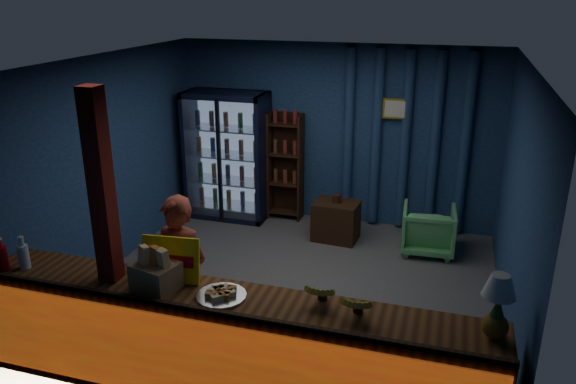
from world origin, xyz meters
name	(u,v)px	position (x,y,z in m)	size (l,w,h in m)	color
ground	(292,287)	(0.00, 0.00, 0.00)	(4.60, 4.60, 0.00)	#515154
room_walls	(292,159)	(0.00, 0.00, 1.57)	(4.60, 4.60, 4.60)	navy
counter	(227,347)	(0.00, -1.91, 0.48)	(4.40, 0.57, 0.99)	brown
support_post	(108,241)	(-1.05, -1.90, 1.30)	(0.16, 0.16, 2.60)	maroon
beverage_cooler	(229,156)	(-1.55, 1.92, 0.93)	(1.20, 0.62, 1.90)	black
bottle_shelf	(286,167)	(-0.70, 2.06, 0.79)	(0.50, 0.28, 1.60)	#361D11
curtain_folds	(405,141)	(1.00, 2.14, 1.30)	(1.74, 0.14, 2.50)	navy
framed_picture	(396,109)	(0.85, 2.10, 1.75)	(0.36, 0.04, 0.28)	yellow
shopkeeper	(180,277)	(-0.66, -1.43, 0.78)	(0.57, 0.37, 1.56)	#9C3D2A
green_chair	(428,230)	(1.44, 1.44, 0.31)	(0.67, 0.69, 0.62)	#63C771
side_table	(336,221)	(0.20, 1.46, 0.28)	(0.63, 0.48, 0.66)	#361D11
yellow_sign	(171,260)	(-0.53, -1.79, 1.15)	(0.51, 0.15, 0.40)	yellow
soda_bottles	(7,254)	(-2.05, -1.99, 1.07)	(0.41, 0.17, 0.30)	#B00B12
snack_box_left	(156,274)	(-0.59, -1.94, 1.08)	(0.41, 0.37, 0.37)	#B07A55
snack_box_centre	(168,266)	(-0.60, -1.74, 1.05)	(0.30, 0.26, 0.28)	#B07A55
pastry_tray	(221,295)	(-0.03, -1.92, 0.97)	(0.41, 0.41, 0.07)	silver
banana_bunches	(339,298)	(0.91, -1.81, 1.05)	(0.57, 0.32, 0.19)	gold
table_lamp	(499,288)	(2.05, -1.81, 1.32)	(0.24, 0.24, 0.47)	black
pineapple	(496,322)	(2.05, -1.88, 1.08)	(0.18, 0.18, 0.32)	#9A631C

